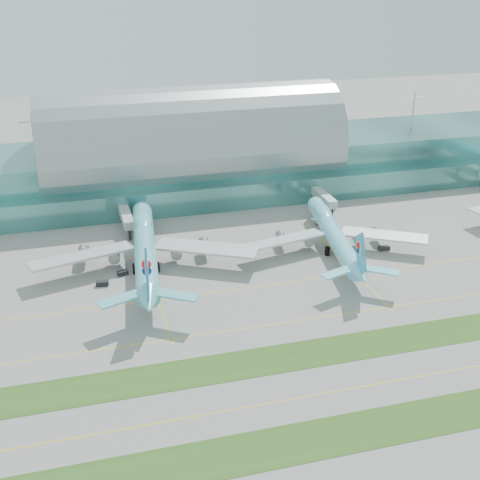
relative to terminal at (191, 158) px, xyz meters
name	(u,v)px	position (x,y,z in m)	size (l,w,h in m)	color
ground	(301,360)	(-0.01, -128.79, -14.23)	(700.00, 700.00, 0.00)	gray
terminal	(191,158)	(0.00, 0.00, 0.00)	(340.00, 69.10, 36.00)	#3D7A75
grass_strip_near	(348,433)	(-0.01, -156.79, -14.19)	(420.00, 12.00, 0.08)	#2D591E
grass_strip_far	(298,356)	(-0.01, -126.79, -14.19)	(420.00, 12.00, 0.08)	#2D591E
taxiline_b	(323,394)	(-0.01, -142.79, -14.22)	(420.00, 0.35, 0.01)	yellow
taxiline_c	(277,324)	(-0.01, -110.79, -14.22)	(420.00, 0.35, 0.01)	yellow
taxiline_d	(254,287)	(-0.01, -88.79, -14.22)	(420.00, 0.35, 0.01)	yellow
airliner_b	(145,246)	(-28.78, -65.89, -7.33)	(71.08, 81.18, 22.35)	#63CADB
airliner_c	(333,233)	(33.28, -70.01, -8.25)	(61.24, 70.22, 19.39)	#6FDCF5
gse_c	(102,283)	(-43.27, -75.52, -13.48)	(3.72, 1.80, 1.49)	black
gse_d	(123,273)	(-36.63, -70.06, -13.53)	(3.15, 1.76, 1.40)	black
gse_e	(367,268)	(37.75, -87.15, -13.52)	(3.57, 1.53, 1.42)	orange
gse_f	(384,248)	(49.62, -75.07, -13.51)	(3.81, 1.73, 1.43)	black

